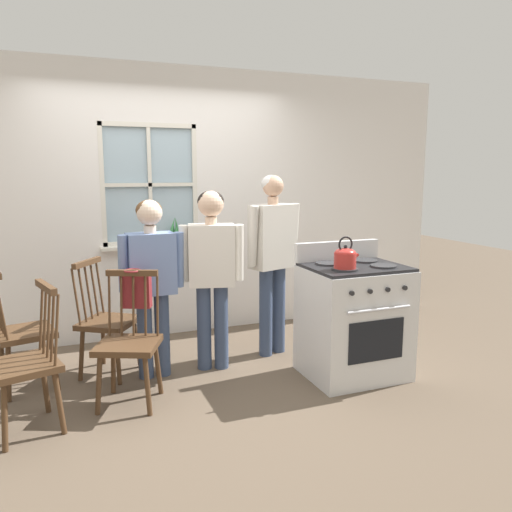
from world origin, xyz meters
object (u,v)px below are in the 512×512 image
object	(u,v)px
chair_near_stove	(27,365)
person_teen_center	(212,262)
stove	(353,319)
person_elderly_left	(151,272)
person_adult_right	(273,248)
chair_near_wall	(106,322)
handbag	(136,290)
kettle	(345,257)
potted_plant	(175,236)
chair_center_cluster	(22,333)
chair_by_window	(129,344)

from	to	relation	value
chair_near_stove	person_teen_center	world-z (taller)	person_teen_center
chair_near_stove	stove	xyz separation A→B (m)	(2.45, 0.02, 0.03)
person_elderly_left	stove	distance (m)	1.69
chair_near_stove	person_adult_right	world-z (taller)	person_adult_right
chair_near_wall	handbag	xyz separation A→B (m)	(0.20, -0.39, 0.34)
person_elderly_left	kettle	size ratio (longest dim) A/B	5.88
kettle	stove	bearing A→B (deg)	36.73
kettle	potted_plant	bearing A→B (deg)	119.69
stove	handbag	bearing A→B (deg)	168.00
person_elderly_left	potted_plant	xyz separation A→B (m)	(0.41, 0.98, 0.16)
chair_center_cluster	stove	bearing A→B (deg)	-118.75
chair_center_cluster	chair_by_window	bearing A→B (deg)	-140.09
chair_by_window	person_elderly_left	size ratio (longest dim) A/B	0.66
chair_by_window	stove	xyz separation A→B (m)	(1.78, -0.14, 0.03)
chair_near_stove	person_teen_center	bearing A→B (deg)	96.27
chair_near_wall	chair_near_stove	size ratio (longest dim) A/B	1.00
chair_near_stove	person_elderly_left	distance (m)	1.16
person_elderly_left	kettle	bearing A→B (deg)	-29.78
chair_by_window	chair_center_cluster	size ratio (longest dim) A/B	1.00
chair_by_window	potted_plant	world-z (taller)	potted_plant
chair_by_window	person_adult_right	distance (m)	1.56
person_elderly_left	potted_plant	bearing A→B (deg)	64.65
chair_near_stove	chair_by_window	bearing A→B (deg)	88.02
chair_center_cluster	potted_plant	xyz separation A→B (m)	(1.39, 0.85, 0.59)
chair_near_wall	potted_plant	bearing A→B (deg)	-9.98
stove	potted_plant	xyz separation A→B (m)	(-1.13, 1.54, 0.56)
chair_near_wall	kettle	world-z (taller)	kettle
kettle	handbag	distance (m)	1.61
person_adult_right	chair_near_stove	bearing A→B (deg)	-179.25
person_adult_right	chair_near_wall	bearing A→B (deg)	158.95
chair_near_wall	chair_near_stove	xyz separation A→B (m)	(-0.56, -0.77, 0.00)
chair_center_cluster	chair_near_stove	xyz separation A→B (m)	(0.07, -0.71, 0.00)
person_adult_right	stove	world-z (taller)	person_adult_right
person_teen_center	person_adult_right	world-z (taller)	person_adult_right
chair_center_cluster	person_adult_right	xyz separation A→B (m)	(2.09, 0.00, 0.54)
chair_center_cluster	person_adult_right	bearing A→B (deg)	-103.30
chair_by_window	person_adult_right	size ratio (longest dim) A/B	0.59
chair_near_wall	person_elderly_left	xyz separation A→B (m)	(0.35, -0.19, 0.43)
kettle	potted_plant	distance (m)	1.93
chair_by_window	chair_near_wall	size ratio (longest dim) A/B	1.00
chair_by_window	chair_near_wall	distance (m)	0.62
chair_center_cluster	chair_near_wall	bearing A→B (deg)	-97.69
chair_near_wall	handbag	world-z (taller)	same
potted_plant	handbag	distance (m)	1.33
chair_near_wall	kettle	bearing A→B (deg)	-83.40
person_adult_right	handbag	size ratio (longest dim) A/B	5.35
chair_center_cluster	kettle	world-z (taller)	kettle
chair_center_cluster	kettle	size ratio (longest dim) A/B	3.89
chair_near_wall	chair_center_cluster	distance (m)	0.63
person_elderly_left	chair_near_wall	bearing A→B (deg)	148.47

